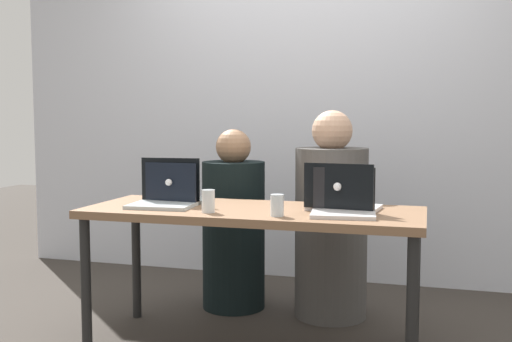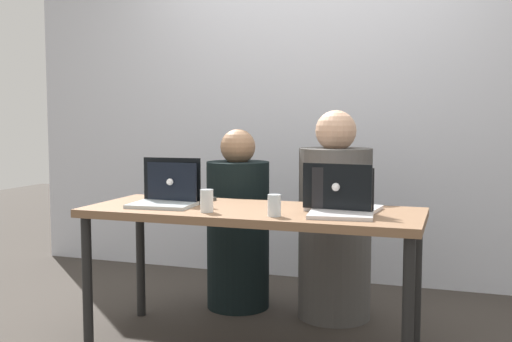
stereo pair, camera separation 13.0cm
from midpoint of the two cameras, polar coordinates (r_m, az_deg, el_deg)
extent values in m
cube|color=silver|center=(4.29, 6.72, 5.29)|extent=(4.50, 0.10, 2.34)
cube|color=brown|center=(2.95, 0.87, -3.98)|extent=(1.65, 0.63, 0.04)
cylinder|color=black|center=(3.12, -14.61, -10.27)|extent=(0.05, 0.05, 0.66)
cylinder|color=black|center=(2.64, 15.69, -13.12)|extent=(0.05, 0.05, 0.66)
cylinder|color=black|center=(3.55, -9.91, -8.28)|extent=(0.05, 0.05, 0.66)
cylinder|color=black|center=(3.14, 16.20, -10.17)|extent=(0.05, 0.05, 0.66)
cylinder|color=black|center=(3.64, -0.69, -6.09)|extent=(0.43, 0.43, 0.89)
sphere|color=#997051|center=(3.58, -0.70, 2.33)|extent=(0.21, 0.21, 0.21)
cylinder|color=#4C4A47|center=(3.48, 8.57, -5.90)|extent=(0.49, 0.49, 0.98)
sphere|color=tan|center=(3.42, 8.70, 3.81)|extent=(0.23, 0.23, 0.23)
cube|color=#353A39|center=(3.22, -5.81, -2.72)|extent=(0.31, 0.24, 0.02)
cube|color=black|center=(3.11, -6.85, -1.01)|extent=(0.29, 0.04, 0.20)
sphere|color=white|center=(3.10, -6.98, -1.03)|extent=(0.04, 0.04, 0.04)
cube|color=silver|center=(2.73, 9.43, -4.16)|extent=(0.31, 0.24, 0.02)
cube|color=black|center=(2.82, 9.56, -1.66)|extent=(0.29, 0.04, 0.20)
sphere|color=white|center=(2.84, 9.57, -1.63)|extent=(0.04, 0.04, 0.04)
cube|color=silver|center=(2.94, 9.64, -3.50)|extent=(0.36, 0.27, 0.02)
cube|color=black|center=(2.81, 9.01, -1.49)|extent=(0.33, 0.05, 0.21)
sphere|color=white|center=(2.80, 8.93, -1.53)|extent=(0.04, 0.04, 0.04)
cube|color=#AFB9BC|center=(3.03, -7.68, -3.21)|extent=(0.33, 0.26, 0.02)
cube|color=black|center=(3.13, -6.83, -0.74)|extent=(0.31, 0.03, 0.22)
sphere|color=white|center=(3.15, -6.73, -0.72)|extent=(0.04, 0.04, 0.04)
cylinder|color=white|center=(2.83, -3.40, -2.86)|extent=(0.06, 0.06, 0.11)
cylinder|color=silver|center=(2.83, -3.40, -3.35)|extent=(0.05, 0.05, 0.06)
cylinder|color=silver|center=(2.71, 3.13, -3.30)|extent=(0.06, 0.06, 0.10)
cylinder|color=silver|center=(2.71, 3.13, -3.77)|extent=(0.05, 0.05, 0.05)
camera|label=1|loc=(0.06, -88.75, 0.11)|focal=42.00mm
camera|label=2|loc=(0.06, 91.25, -0.11)|focal=42.00mm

